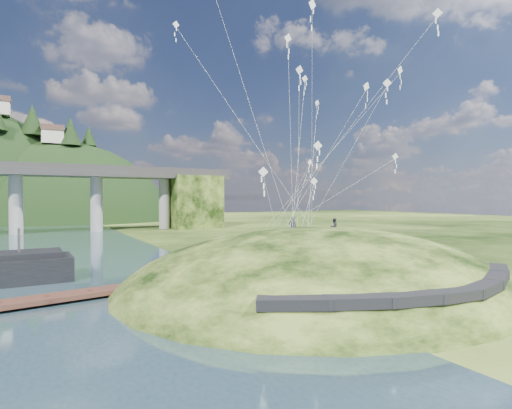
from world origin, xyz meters
TOP-DOWN VIEW (x-y plane):
  - ground at (0.00, 0.00)m, footprint 320.00×320.00m
  - grass_hill at (8.00, 2.00)m, footprint 36.00×32.00m
  - footpath at (7.46, -9.74)m, footprint 22.29×5.84m
  - wooden_dock at (-9.95, 6.83)m, footprint 13.67×4.05m
  - kite_flyers at (8.81, 3.55)m, footprint 4.43×2.18m
  - kite_swarm at (9.84, 3.53)m, footprint 19.75×16.60m

SIDE VIEW (x-z plane):
  - grass_hill at x=8.00m, z-range -8.00..5.00m
  - ground at x=0.00m, z-range 0.00..0.00m
  - wooden_dock at x=-9.95m, z-range -0.06..0.91m
  - footpath at x=7.46m, z-range 1.67..2.50m
  - kite_flyers at x=8.81m, z-range 4.83..6.80m
  - kite_swarm at x=9.84m, z-range 7.69..26.09m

